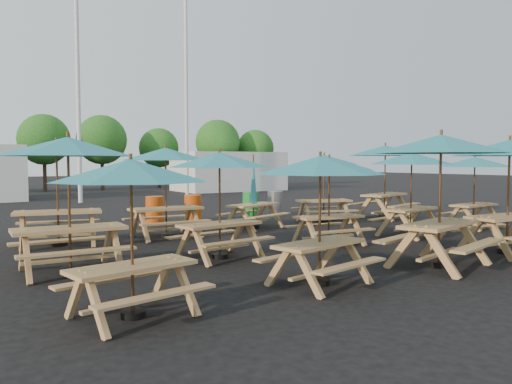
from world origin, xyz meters
TOP-DOWN VIEW (x-y plane):
  - ground at (0.00, 0.00)m, footprint 120.00×120.00m
  - picnic_unit_0 at (-5.69, -4.49)m, footprint 2.32×2.32m
  - picnic_unit_1 at (-5.78, -1.38)m, footprint 2.47×2.47m
  - picnic_unit_2 at (-5.38, 1.74)m, footprint 2.88×2.88m
  - picnic_unit_3 at (-2.61, -4.48)m, footprint 2.42×2.42m
  - picnic_unit_4 at (-2.91, -1.67)m, footprint 2.41×2.41m
  - picnic_unit_5 at (-2.76, 1.53)m, footprint 2.33×2.33m
  - picnic_unit_6 at (0.17, -4.62)m, footprint 2.99×2.99m
  - picnic_unit_7 at (0.05, -1.63)m, footprint 2.26×2.26m
  - picnic_unit_8 at (0.09, 1.79)m, footprint 2.10×1.96m
  - picnic_unit_9 at (2.58, -4.52)m, footprint 2.54×2.54m
  - picnic_unit_10 at (2.84, -1.70)m, footprint 2.56×2.56m
  - picnic_unit_11 at (2.79, 1.78)m, footprint 2.72×2.72m
  - picnic_unit_13 at (5.70, -1.63)m, footprint 2.26×2.26m
  - picnic_unit_14 at (5.37, 1.57)m, footprint 3.11×3.11m
  - waste_bin_0 at (-2.05, 4.17)m, footprint 0.55×0.55m
  - waste_bin_1 at (-0.76, 4.13)m, footprint 0.55×0.55m
  - waste_bin_2 at (1.64, 4.43)m, footprint 0.55×0.55m
  - waste_bin_3 at (2.68, 4.39)m, footprint 0.55×0.55m
  - mast_0 at (-2.00, 14.00)m, footprint 0.20×0.20m
  - mast_1 at (4.50, 16.00)m, footprint 0.20×0.20m
  - event_tent_1 at (9.00, 19.00)m, footprint 7.00×4.00m
  - tree_3 at (-1.75, 24.72)m, footprint 3.36×3.36m
  - tree_4 at (1.90, 24.26)m, footprint 3.41×3.41m
  - tree_5 at (6.22, 24.67)m, footprint 2.94×2.94m
  - tree_6 at (10.23, 22.90)m, footprint 3.38×3.38m
  - tree_7 at (13.63, 22.92)m, footprint 2.95×2.95m

SIDE VIEW (x-z plane):
  - ground at x=0.00m, z-range 0.00..0.00m
  - waste_bin_0 at x=-2.05m, z-range 0.00..0.89m
  - waste_bin_1 at x=-0.76m, z-range 0.00..0.89m
  - waste_bin_2 at x=1.64m, z-range 0.00..0.89m
  - waste_bin_3 at x=2.68m, z-range 0.00..0.89m
  - picnic_unit_8 at x=0.09m, z-range -0.20..1.99m
  - event_tent_1 at x=9.00m, z-range 0.00..2.60m
  - picnic_unit_0 at x=-5.69m, z-range 0.76..2.79m
  - picnic_unit_3 at x=-2.61m, z-range 0.78..2.87m
  - picnic_unit_7 at x=0.05m, z-range 0.78..2.88m
  - picnic_unit_13 at x=5.70m, z-range 0.80..2.93m
  - picnic_unit_4 at x=-2.91m, z-range 0.82..3.00m
  - picnic_unit_11 at x=2.79m, z-range 0.83..3.04m
  - picnic_unit_10 at x=2.84m, z-range 0.83..3.07m
  - picnic_unit_5 at x=-2.76m, z-range 0.88..3.24m
  - picnic_unit_1 at x=-5.78m, z-range 0.91..3.35m
  - picnic_unit_9 at x=2.58m, z-range 0.92..3.39m
  - picnic_unit_2 at x=-5.38m, z-range 0.92..3.40m
  - picnic_unit_6 at x=0.17m, z-range 0.94..3.44m
  - picnic_unit_14 at x=5.37m, z-range 0.96..3.52m
  - tree_5 at x=6.22m, z-range 0.75..5.20m
  - tree_7 at x=13.63m, z-range 0.75..5.23m
  - tree_3 at x=-1.75m, z-range 0.86..5.95m
  - tree_6 at x=10.23m, z-range 0.86..5.99m
  - tree_4 at x=1.90m, z-range 0.87..6.04m
  - mast_0 at x=-2.00m, z-range 0.00..12.00m
  - mast_1 at x=4.50m, z-range 0.00..12.00m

